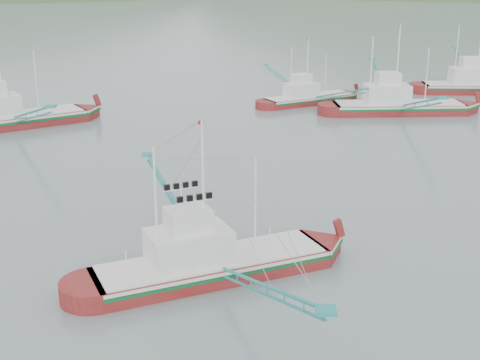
{
  "coord_description": "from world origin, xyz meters",
  "views": [
    {
      "loc": [
        0.29,
        -34.99,
        16.58
      ],
      "look_at": [
        0.0,
        6.0,
        3.2
      ],
      "focal_mm": 50.0,
      "sensor_mm": 36.0,
      "label": 1
    }
  ],
  "objects_px": {
    "bg_boat_far": "(309,89)",
    "bg_boat_extra": "(478,82)",
    "main_boat": "(210,244)",
    "bg_boat_left": "(7,105)",
    "bg_boat_right": "(397,101)"
  },
  "relations": [
    {
      "from": "bg_boat_far",
      "to": "bg_boat_right",
      "type": "bearing_deg",
      "value": -59.27
    },
    {
      "from": "bg_boat_far",
      "to": "bg_boat_left",
      "type": "bearing_deg",
      "value": 171.93
    },
    {
      "from": "bg_boat_right",
      "to": "main_boat",
      "type": "bearing_deg",
      "value": -118.37
    },
    {
      "from": "bg_boat_right",
      "to": "bg_boat_left",
      "type": "distance_m",
      "value": 42.93
    },
    {
      "from": "main_boat",
      "to": "bg_boat_right",
      "type": "distance_m",
      "value": 46.41
    },
    {
      "from": "bg_boat_far",
      "to": "bg_boat_extra",
      "type": "height_order",
      "value": "bg_boat_extra"
    },
    {
      "from": "main_boat",
      "to": "bg_boat_far",
      "type": "relative_size",
      "value": 1.15
    },
    {
      "from": "main_boat",
      "to": "bg_boat_left",
      "type": "height_order",
      "value": "bg_boat_left"
    },
    {
      "from": "bg_boat_extra",
      "to": "main_boat",
      "type": "bearing_deg",
      "value": -119.47
    },
    {
      "from": "bg_boat_far",
      "to": "bg_boat_extra",
      "type": "bearing_deg",
      "value": -11.74
    },
    {
      "from": "bg_boat_right",
      "to": "bg_boat_far",
      "type": "relative_size",
      "value": 1.37
    },
    {
      "from": "bg_boat_right",
      "to": "bg_boat_extra",
      "type": "height_order",
      "value": "same"
    },
    {
      "from": "bg_boat_far",
      "to": "bg_boat_extra",
      "type": "distance_m",
      "value": 24.34
    },
    {
      "from": "bg_boat_far",
      "to": "main_boat",
      "type": "bearing_deg",
      "value": -130.81
    },
    {
      "from": "bg_boat_right",
      "to": "bg_boat_left",
      "type": "height_order",
      "value": "bg_boat_left"
    }
  ]
}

